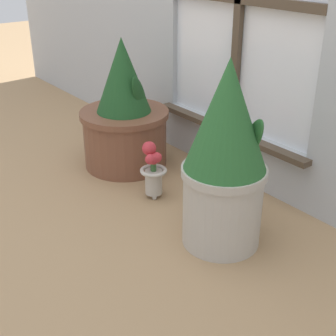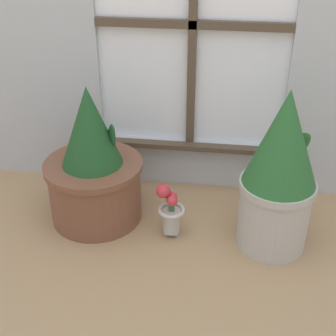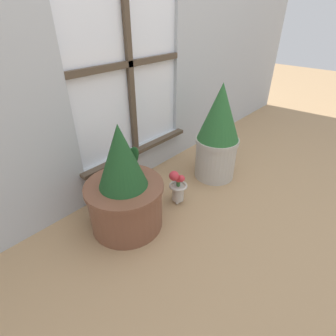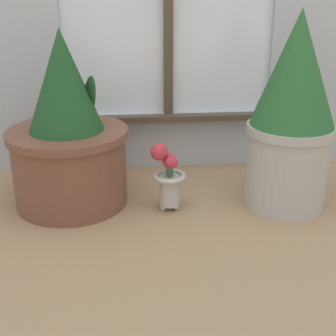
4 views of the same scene
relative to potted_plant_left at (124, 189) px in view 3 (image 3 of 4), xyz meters
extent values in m
plane|color=tan|center=(0.38, -0.29, -0.24)|extent=(10.00, 10.00, 0.00)
cube|color=#B2B7BC|center=(0.38, 0.34, -0.13)|extent=(0.83, 0.05, 0.23)
cube|color=white|center=(0.38, 0.36, 0.53)|extent=(0.83, 0.02, 1.08)
cube|color=#4C3D2D|center=(0.38, 0.33, 0.53)|extent=(0.04, 0.02, 1.08)
cube|color=#4C3D2D|center=(0.38, 0.33, 0.53)|extent=(0.83, 0.02, 0.04)
cube|color=#4C3D2D|center=(0.38, 0.30, -0.02)|extent=(0.89, 0.06, 0.02)
cylinder|color=brown|center=(0.00, 0.00, -0.11)|extent=(0.39, 0.39, 0.27)
cylinder|color=brown|center=(0.00, 0.00, 0.02)|extent=(0.42, 0.42, 0.03)
cylinder|color=#38281E|center=(0.00, 0.00, 0.03)|extent=(0.36, 0.36, 0.01)
cone|color=#1E4C23|center=(0.00, 0.00, 0.20)|extent=(0.25, 0.25, 0.34)
ellipsoid|color=#1E4C23|center=(0.08, 0.04, 0.11)|extent=(0.10, 0.16, 0.23)
cylinder|color=#B7B2A8|center=(0.75, -0.08, -0.09)|extent=(0.28, 0.28, 0.30)
cylinder|color=#B7B2A8|center=(0.75, -0.08, 0.04)|extent=(0.30, 0.30, 0.03)
cylinder|color=#38281E|center=(0.75, -0.08, 0.05)|extent=(0.26, 0.26, 0.01)
cone|color=#28602D|center=(0.75, -0.08, 0.24)|extent=(0.28, 0.28, 0.37)
ellipsoid|color=#28602D|center=(0.79, 0.00, 0.15)|extent=(0.19, 0.11, 0.22)
sphere|color=#BCB7AD|center=(0.34, -0.06, -0.23)|extent=(0.02, 0.02, 0.02)
sphere|color=#BCB7AD|center=(0.32, -0.10, -0.23)|extent=(0.02, 0.02, 0.02)
sphere|color=#BCB7AD|center=(0.37, -0.10, -0.23)|extent=(0.02, 0.02, 0.02)
cylinder|color=#BCB7AD|center=(0.34, -0.08, -0.17)|extent=(0.07, 0.07, 0.11)
torus|color=#BCB7AD|center=(0.34, -0.08, -0.12)|extent=(0.11, 0.11, 0.02)
cylinder|color=#386633|center=(0.34, -0.08, -0.09)|extent=(0.02, 0.02, 0.06)
sphere|color=#C6333D|center=(0.34, -0.08, -0.07)|extent=(0.05, 0.05, 0.05)
sphere|color=#C6333D|center=(0.34, -0.07, -0.06)|extent=(0.04, 0.04, 0.04)
sphere|color=#C6333D|center=(0.31, -0.08, -0.03)|extent=(0.06, 0.06, 0.06)
sphere|color=#C6333D|center=(0.35, -0.10, -0.06)|extent=(0.04, 0.04, 0.04)
camera|label=1|loc=(1.76, -1.10, 0.74)|focal=50.00mm
camera|label=2|loc=(0.54, -1.63, 1.01)|focal=50.00mm
camera|label=3|loc=(-0.67, -0.91, 0.82)|focal=28.00mm
camera|label=4|loc=(0.21, -1.55, 0.51)|focal=50.00mm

